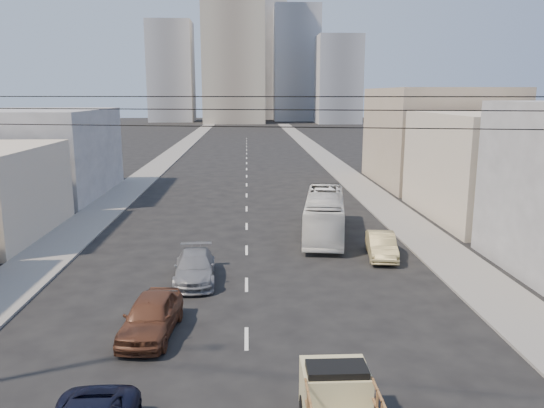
{
  "coord_description": "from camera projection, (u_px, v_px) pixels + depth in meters",
  "views": [
    {
      "loc": [
        0.1,
        -11.21,
        9.35
      ],
      "look_at": [
        1.42,
        17.0,
        3.5
      ],
      "focal_mm": 35.0,
      "sensor_mm": 36.0,
      "label": 1
    }
  ],
  "objects": [
    {
      "name": "sidewalk_left",
      "position": [
        170.0,
        157.0,
        80.78
      ],
      "size": [
        3.5,
        180.0,
        0.12
      ],
      "primitive_type": "cube",
      "color": "gray",
      "rests_on": "ground"
    },
    {
      "name": "sidewalk_right",
      "position": [
        323.0,
        156.0,
        81.86
      ],
      "size": [
        3.5,
        180.0,
        0.12
      ],
      "primitive_type": "cube",
      "color": "gray",
      "rests_on": "ground"
    },
    {
      "name": "lane_dashes",
      "position": [
        247.0,
        172.0,
        64.7
      ],
      "size": [
        0.15,
        104.0,
        0.01
      ],
      "color": "silver",
      "rests_on": "ground"
    },
    {
      "name": "city_bus",
      "position": [
        325.0,
        214.0,
        35.59
      ],
      "size": [
        4.07,
        10.7,
        2.91
      ],
      "primitive_type": "imported",
      "rotation": [
        0.0,
        0.0,
        -0.16
      ],
      "color": "silver",
      "rests_on": "ground"
    },
    {
      "name": "sedan_brown",
      "position": [
        151.0,
        316.0,
        20.88
      ],
      "size": [
        2.27,
        4.81,
        1.59
      ],
      "primitive_type": "imported",
      "rotation": [
        0.0,
        0.0,
        -0.09
      ],
      "color": "#572F1E",
      "rests_on": "ground"
    },
    {
      "name": "sedan_tan",
      "position": [
        381.0,
        245.0,
        30.88
      ],
      "size": [
        2.07,
        4.51,
        1.43
      ],
      "primitive_type": "imported",
      "rotation": [
        0.0,
        0.0,
        -0.13
      ],
      "color": "tan",
      "rests_on": "ground"
    },
    {
      "name": "sedan_grey",
      "position": [
        195.0,
        267.0,
        26.98
      ],
      "size": [
        2.29,
        5.06,
        1.44
      ],
      "primitive_type": "imported",
      "rotation": [
        0.0,
        0.0,
        0.06
      ],
      "color": "gray",
      "rests_on": "ground"
    },
    {
      "name": "overhead_wires",
      "position": [
        243.0,
        111.0,
        12.51
      ],
      "size": [
        23.01,
        5.02,
        0.72
      ],
      "color": "black",
      "rests_on": "ground"
    },
    {
      "name": "bldg_right_mid",
      "position": [
        502.0,
        166.0,
        40.33
      ],
      "size": [
        11.0,
        14.0,
        8.0
      ],
      "primitive_type": "cube",
      "color": "beige",
      "rests_on": "ground"
    },
    {
      "name": "bldg_right_far",
      "position": [
        436.0,
        137.0,
        55.8
      ],
      "size": [
        12.0,
        16.0,
        10.0
      ],
      "primitive_type": "cube",
      "color": "tan",
      "rests_on": "ground"
    },
    {
      "name": "bldg_left_far",
      "position": [
        37.0,
        153.0,
        49.3
      ],
      "size": [
        12.0,
        16.0,
        8.0
      ],
      "primitive_type": "cube",
      "color": "gray",
      "rests_on": "ground"
    },
    {
      "name": "high_rise_tower",
      "position": [
        234.0,
        30.0,
        172.88
      ],
      "size": [
        20.0,
        20.0,
        60.0
      ],
      "primitive_type": "cube",
      "color": "#9F907B",
      "rests_on": "ground"
    },
    {
      "name": "midrise_ne",
      "position": [
        296.0,
        64.0,
        190.59
      ],
      "size": [
        16.0,
        16.0,
        40.0
      ],
      "primitive_type": "cube",
      "color": "gray",
      "rests_on": "ground"
    },
    {
      "name": "midrise_nw",
      "position": [
        171.0,
        72.0,
        184.29
      ],
      "size": [
        15.0,
        15.0,
        34.0
      ],
      "primitive_type": "cube",
      "color": "gray",
      "rests_on": "ground"
    },
    {
      "name": "midrise_back",
      "position": [
        262.0,
        61.0,
        204.31
      ],
      "size": [
        18.0,
        18.0,
        44.0
      ],
      "primitive_type": "cube",
      "color": "gray",
      "rests_on": "ground"
    },
    {
      "name": "midrise_east",
      "position": [
        338.0,
        80.0,
        172.79
      ],
      "size": [
        14.0,
        14.0,
        28.0
      ],
      "primitive_type": "cube",
      "color": "gray",
      "rests_on": "ground"
    }
  ]
}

